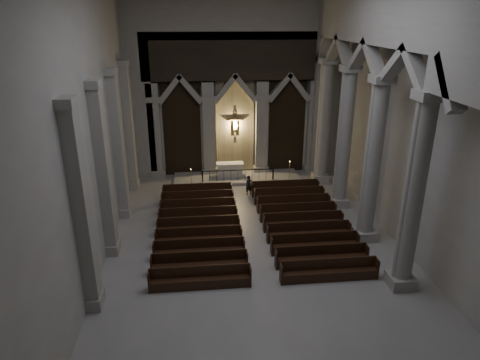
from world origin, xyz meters
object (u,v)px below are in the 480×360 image
(pews, at_px, (251,226))
(altar, at_px, (230,169))
(worshipper, at_px, (249,185))
(candle_stand_left, at_px, (191,183))
(candle_stand_right, at_px, (289,178))
(altar_rail, at_px, (238,174))

(pews, bearing_deg, altar, 93.35)
(altar, xyz_separation_m, pews, (0.46, -7.86, -0.32))
(worshipper, bearing_deg, altar, 90.25)
(candle_stand_left, relative_size, candle_stand_right, 0.82)
(candle_stand_right, bearing_deg, worshipper, -151.39)
(candle_stand_left, distance_m, pews, 7.10)
(altar_rail, height_order, candle_stand_right, candle_stand_right)
(altar_rail, xyz_separation_m, candle_stand_left, (-3.07, -0.53, -0.28))
(worshipper, bearing_deg, candle_stand_right, 11.49)
(candle_stand_right, height_order, worshipper, candle_stand_right)
(pews, bearing_deg, worshipper, 84.36)
(candle_stand_left, height_order, candle_stand_right, candle_stand_right)
(candle_stand_right, relative_size, pews, 0.16)
(altar, xyz_separation_m, candle_stand_left, (-2.61, -1.46, -0.28))
(altar, bearing_deg, altar_rail, -63.75)
(altar, bearing_deg, candle_stand_left, -150.78)
(altar, bearing_deg, pews, -86.65)
(altar, relative_size, candle_stand_left, 1.44)
(altar_rail, relative_size, candle_stand_left, 3.74)
(pews, bearing_deg, candle_stand_right, 62.47)
(altar, height_order, worshipper, worshipper)
(altar, height_order, altar_rail, altar)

